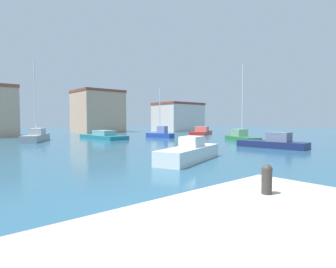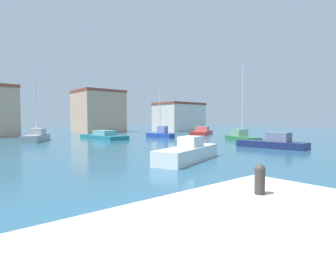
{
  "view_description": "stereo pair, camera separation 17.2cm",
  "coord_description": "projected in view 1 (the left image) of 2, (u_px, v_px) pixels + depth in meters",
  "views": [
    {
      "loc": [
        -4.42,
        -4.68,
        2.6
      ],
      "look_at": [
        17.66,
        21.07,
        0.86
      ],
      "focal_mm": 29.05,
      "sensor_mm": 36.0,
      "label": 1
    },
    {
      "loc": [
        -4.29,
        -4.8,
        2.6
      ],
      "look_at": [
        17.66,
        21.07,
        0.86
      ],
      "focal_mm": 29.05,
      "sensor_mm": 36.0,
      "label": 2
    }
  ],
  "objects": [
    {
      "name": "mooring_bollard",
      "position": [
        267.0,
        178.0,
        5.46
      ],
      "size": [
        0.22,
        0.22,
        0.6
      ],
      "color": "#38332D",
      "rests_on": "pier_quay"
    },
    {
      "name": "sailboat_green_near_pier",
      "position": [
        241.0,
        136.0,
        34.25
      ],
      "size": [
        4.42,
        6.2,
        9.56
      ],
      "color": "#28703D",
      "rests_on": "water"
    },
    {
      "name": "water",
      "position": [
        157.0,
        143.0,
        31.47
      ],
      "size": [
        160.0,
        160.0,
        0.0
      ],
      "primitive_type": "plane",
      "color": "#285670",
      "rests_on": "ground"
    },
    {
      "name": "warehouse_block",
      "position": [
        98.0,
        111.0,
        58.06
      ],
      "size": [
        9.01,
        8.84,
        8.89
      ],
      "color": "tan",
      "rests_on": "ground"
    },
    {
      "name": "sailboat_blue_far_left",
      "position": [
        160.0,
        133.0,
        40.11
      ],
      "size": [
        2.12,
        4.65,
        7.1
      ],
      "color": "#233D93",
      "rests_on": "water"
    },
    {
      "name": "yacht_club",
      "position": [
        178.0,
        117.0,
        64.79
      ],
      "size": [
        10.26,
        8.27,
        6.67
      ],
      "color": "beige",
      "rests_on": "ground"
    },
    {
      "name": "motorboat_white_outer_mooring",
      "position": [
        190.0,
        152.0,
        17.38
      ],
      "size": [
        6.63,
        3.92,
        1.55
      ],
      "color": "white",
      "rests_on": "water"
    },
    {
      "name": "motorboat_teal_distant_east",
      "position": [
        103.0,
        136.0,
        37.99
      ],
      "size": [
        3.31,
        8.6,
        1.17
      ],
      "color": "#1E707A",
      "rests_on": "water"
    },
    {
      "name": "motorboat_red_center_channel",
      "position": [
        202.0,
        132.0,
        49.6
      ],
      "size": [
        8.69,
        6.72,
        1.45
      ],
      "color": "#B22823",
      "rests_on": "water"
    },
    {
      "name": "motorboat_navy_inner_mooring",
      "position": [
        273.0,
        143.0,
        25.41
      ],
      "size": [
        2.51,
        6.44,
        1.48
      ],
      "color": "#19234C",
      "rests_on": "water"
    },
    {
      "name": "sailboat_grey_far_right",
      "position": [
        36.0,
        136.0,
        33.45
      ],
      "size": [
        4.83,
        6.8,
        9.82
      ],
      "color": "gray",
      "rests_on": "water"
    }
  ]
}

